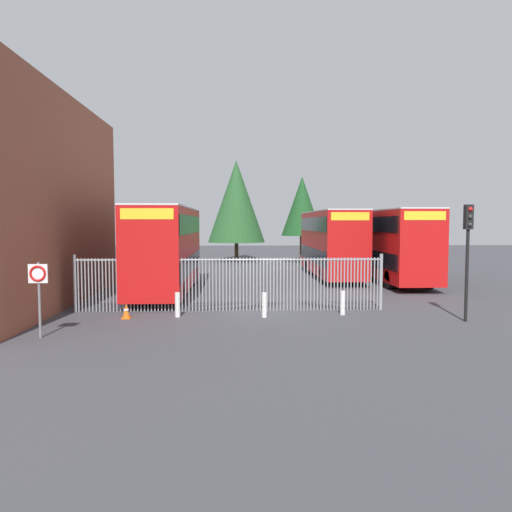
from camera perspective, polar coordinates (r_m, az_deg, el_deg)
The scene contains 13 objects.
ground_plane at distance 28.05m, azimuth -0.32°, elevation -3.52°, with size 100.00×100.00×0.00m, color #3D3D42.
palisade_fence at distance 19.95m, azimuth -3.11°, elevation -3.15°, with size 12.75×0.14×2.35m.
double_decker_bus_near_gate at distance 25.21m, azimuth -10.47°, elevation 1.11°, with size 2.54×10.81×4.42m.
double_decker_bus_behind_fence_left at distance 32.36m, azimuth 8.83°, elevation 1.73°, with size 2.54×10.81×4.42m.
double_decker_bus_behind_fence_right at distance 30.82m, azimuth 15.58°, elevation 1.53°, with size 2.54×10.81×4.42m.
bollard_near_left at distance 18.98m, azimuth -9.24°, elevation -5.70°, with size 0.20×0.20×0.95m, color silver.
bollard_center_front at distance 18.68m, azimuth 0.99°, elevation -5.81°, with size 0.20×0.20×0.95m, color silver.
bollard_near_right at distance 19.47m, azimuth 10.20°, elevation -5.47°, with size 0.20×0.20×0.95m, color silver.
traffic_cone_by_gate at distance 19.10m, azimuth -15.07°, elevation -6.29°, with size 0.34×0.34×0.59m.
speed_limit_sign_post at distance 16.62m, azimuth -24.30°, elevation -2.84°, with size 0.60×0.14×2.40m.
traffic_light_kerbside at distance 19.24m, azimuth 23.74°, elevation 1.66°, with size 0.28×0.33×4.30m.
tree_tall_back at distance 45.56m, azimuth -2.33°, elevation 6.46°, with size 5.36×5.36×9.48m.
tree_short_side at distance 43.85m, azimuth 5.45°, elevation 5.85°, with size 3.71×3.71×7.79m.
Camera 1 is at (-0.93, -19.80, 3.63)m, focal length 33.89 mm.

